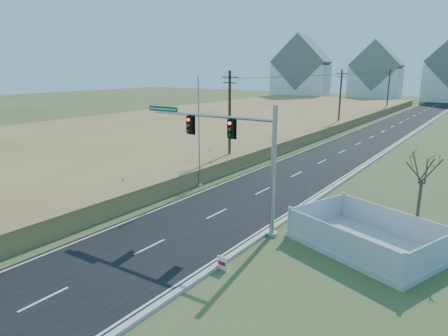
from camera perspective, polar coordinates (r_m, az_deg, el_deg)
ground at (r=23.12m, az=-6.96°, el=-9.50°), size 260.00×260.00×0.00m
road at (r=67.80m, az=22.58°, el=5.26°), size 8.00×180.00×0.06m
curb at (r=67.04m, az=26.04°, el=4.87°), size 0.30×180.00×0.18m
reed_marsh at (r=68.09m, az=0.45°, el=6.90°), size 38.00×110.00×1.30m
utility_pole_near at (r=37.31m, az=0.80°, el=7.14°), size 1.80×0.26×9.00m
utility_pole_mid at (r=64.27m, az=16.25°, el=9.53°), size 1.80×0.26×9.00m
utility_pole_far at (r=93.10m, az=22.43°, el=10.30°), size 1.80×0.26×9.00m
condo_nw at (r=126.93m, az=10.96°, el=13.20°), size 17.69×13.38×19.05m
condo_nnw at (r=127.80m, az=20.85°, el=12.21°), size 14.93×11.17×17.03m
traffic_signal_mast at (r=22.51m, az=2.83°, el=1.98°), size 9.23×0.69×7.34m
fence_enclosure at (r=22.63m, az=19.68°, el=-9.96°), size 8.42×7.05×1.65m
open_sign at (r=19.18m, az=-0.27°, el=-13.44°), size 0.53×0.09×0.66m
flagpole at (r=31.33m, az=-3.57°, el=3.44°), size 0.39×0.39×8.58m
bare_tree at (r=23.01m, az=26.60°, el=0.15°), size 1.99×1.99×5.29m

